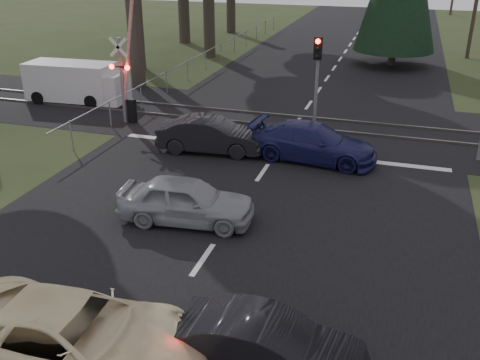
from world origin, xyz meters
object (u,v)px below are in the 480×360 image
at_px(crossing_signal, 126,78).
at_px(cream_coupe, 73,337).
at_px(blue_sedan, 313,143).
at_px(silver_car, 186,201).
at_px(dark_hatchback, 269,347).
at_px(traffic_signal_center, 317,69).
at_px(dark_car_far, 211,135).
at_px(white_van, 79,82).

xyz_separation_m(crossing_signal, cream_coupe, (6.30, -14.09, -1.33)).
bearing_deg(blue_sedan, silver_car, 161.25).
bearing_deg(dark_hatchback, cream_coupe, 107.11).
height_order(crossing_signal, traffic_signal_center, crossing_signal).
bearing_deg(dark_hatchback, crossing_signal, 38.98).
bearing_deg(cream_coupe, blue_sedan, -14.58).
bearing_deg(cream_coupe, silver_car, -1.03).
height_order(silver_car, dark_car_far, same).
relative_size(cream_coupe, silver_car, 1.31).
bearing_deg(cream_coupe, traffic_signal_center, -10.57).
xyz_separation_m(blue_sedan, white_van, (-12.84, 4.37, 0.32)).
relative_size(crossing_signal, traffic_signal_center, 1.70).
xyz_separation_m(traffic_signal_center, white_van, (-12.35, 1.45, -1.80)).
height_order(traffic_signal_center, cream_coupe, traffic_signal_center).
xyz_separation_m(dark_hatchback, white_van, (-13.97, 15.46, 0.40)).
bearing_deg(traffic_signal_center, cream_coupe, -97.52).
xyz_separation_m(cream_coupe, silver_car, (-0.22, 6.14, -0.05)).
relative_size(dark_hatchback, silver_car, 0.93).
xyz_separation_m(traffic_signal_center, silver_car, (-2.19, -8.84, -2.13)).
xyz_separation_m(cream_coupe, white_van, (-10.38, 16.44, 0.28)).
distance_m(dark_car_far, white_van, 10.05).
xyz_separation_m(silver_car, white_van, (-10.16, 10.29, 0.33)).
relative_size(cream_coupe, white_van, 1.01).
relative_size(crossing_signal, silver_car, 1.75).
xyz_separation_m(dark_hatchback, silver_car, (-3.81, 5.17, 0.07)).
relative_size(crossing_signal, white_van, 1.34).
relative_size(traffic_signal_center, white_van, 0.79).
bearing_deg(traffic_signal_center, dark_hatchback, -83.43).
distance_m(crossing_signal, traffic_signal_center, 8.36).
xyz_separation_m(traffic_signal_center, dark_hatchback, (1.61, -14.01, -2.19)).
bearing_deg(white_van, dark_car_far, -31.08).
distance_m(traffic_signal_center, white_van, 12.57).
bearing_deg(white_van, silver_car, -48.54).
distance_m(crossing_signal, cream_coupe, 15.49).
xyz_separation_m(traffic_signal_center, dark_car_far, (-3.48, -3.25, -2.13)).
height_order(crossing_signal, silver_car, crossing_signal).
bearing_deg(cream_coupe, dark_car_far, 4.23).
bearing_deg(cream_coupe, white_van, 29.21).
xyz_separation_m(cream_coupe, dark_hatchback, (3.59, 0.97, -0.12)).
relative_size(cream_coupe, dark_hatchback, 1.41).
height_order(traffic_signal_center, silver_car, traffic_signal_center).
bearing_deg(silver_car, white_van, 38.64).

